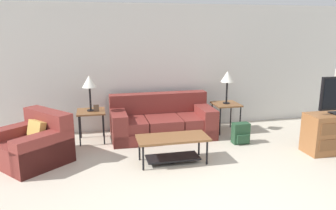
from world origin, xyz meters
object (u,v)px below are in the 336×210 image
object	(u,v)px
couch	(162,122)
coffee_table	(173,144)
tv_console	(336,133)
armchair	(33,145)
side_table_left	(91,114)
table_lamp_right	(227,78)
side_table_right	(226,106)
backpack	(241,134)
table_lamp_left	(89,83)

from	to	relation	value
couch	coffee_table	bearing A→B (deg)	-94.33
coffee_table	tv_console	distance (m)	2.88
couch	coffee_table	world-z (taller)	couch
tv_console	armchair	bearing A→B (deg)	172.18
armchair	side_table_left	size ratio (longest dim) A/B	2.32
armchair	coffee_table	distance (m)	2.24
table_lamp_right	tv_console	distance (m)	2.22
side_table_right	backpack	xyz separation A→B (m)	(-0.01, -0.76, -0.35)
couch	side_table_left	world-z (taller)	couch
armchair	table_lamp_right	distance (m)	3.83
tv_console	table_lamp_right	bearing A→B (deg)	133.09
tv_console	table_lamp_left	bearing A→B (deg)	159.93
couch	table_lamp_right	distance (m)	1.60
armchair	table_lamp_right	bearing A→B (deg)	12.66
coffee_table	side_table_right	distance (m)	1.99
couch	side_table_left	distance (m)	1.38
coffee_table	couch	bearing A→B (deg)	85.67
side_table_right	table_lamp_right	distance (m)	0.60
coffee_table	side_table_left	xyz separation A→B (m)	(-1.26, 1.33, 0.22)
table_lamp_left	table_lamp_right	world-z (taller)	same
side_table_right	armchair	bearing A→B (deg)	-167.34
table_lamp_left	tv_console	size ratio (longest dim) A/B	0.61
armchair	table_lamp_left	distance (m)	1.49
table_lamp_right	tv_console	world-z (taller)	table_lamp_right
table_lamp_right	couch	bearing A→B (deg)	-179.72
armchair	side_table_left	world-z (taller)	armchair
side_table_right	backpack	size ratio (longest dim) A/B	1.52
coffee_table	tv_console	size ratio (longest dim) A/B	1.04
couch	tv_console	xyz separation A→B (m)	(2.78, -1.51, 0.05)
table_lamp_right	table_lamp_left	bearing A→B (deg)	180.00
armchair	coffee_table	bearing A→B (deg)	-13.22
armchair	backpack	xyz separation A→B (m)	(3.63, 0.06, -0.10)
coffee_table	side_table_right	world-z (taller)	side_table_right
side_table_left	table_lamp_left	distance (m)	0.60
couch	tv_console	bearing A→B (deg)	-28.47
side_table_left	tv_console	xyz separation A→B (m)	(4.14, -1.51, -0.19)
armchair	side_table_left	xyz separation A→B (m)	(0.92, 0.82, 0.25)
couch	table_lamp_left	size ratio (longest dim) A/B	2.99
side_table_left	table_lamp_right	distance (m)	2.79
side_table_left	side_table_right	world-z (taller)	same
table_lamp_left	table_lamp_right	bearing A→B (deg)	0.00
couch	side_table_right	distance (m)	1.38
armchair	backpack	bearing A→B (deg)	0.96
couch	coffee_table	xyz separation A→B (m)	(-0.10, -1.32, 0.03)
tv_console	side_table_right	bearing A→B (deg)	133.09
coffee_table	tv_console	world-z (taller)	tv_console
side_table_right	tv_console	world-z (taller)	tv_console
backpack	table_lamp_left	bearing A→B (deg)	164.42
table_lamp_right	tv_console	size ratio (longest dim) A/B	0.61
side_table_right	table_lamp_right	size ratio (longest dim) A/B	0.89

